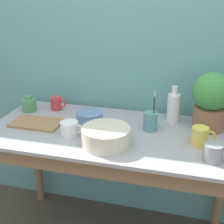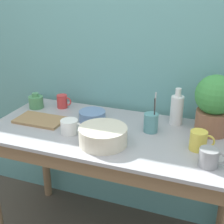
% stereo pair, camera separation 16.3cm
% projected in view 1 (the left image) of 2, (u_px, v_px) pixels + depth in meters
% --- Properties ---
extents(wall_back, '(6.00, 0.05, 2.40)m').
position_uv_depth(wall_back, '(128.00, 52.00, 2.00)').
color(wall_back, '#609E9E').
rests_on(wall_back, ground_plane).
extents(counter_table, '(1.44, 0.68, 0.82)m').
position_uv_depth(counter_table, '(111.00, 157.00, 1.82)').
color(counter_table, '#846647').
rests_on(counter_table, ground_plane).
extents(potted_plant, '(0.22, 0.22, 0.34)m').
position_uv_depth(potted_plant, '(211.00, 99.00, 1.76)').
color(potted_plant, '#8C5B42').
rests_on(potted_plant, counter_table).
extents(bowl_wash_large, '(0.26, 0.26, 0.09)m').
position_uv_depth(bowl_wash_large, '(106.00, 136.00, 1.63)').
color(bowl_wash_large, beige).
rests_on(bowl_wash_large, counter_table).
extents(bottle_tall, '(0.08, 0.08, 0.22)m').
position_uv_depth(bottle_tall, '(174.00, 107.00, 1.89)').
color(bottle_tall, white).
rests_on(bottle_tall, counter_table).
extents(bottle_short, '(0.10, 0.10, 0.10)m').
position_uv_depth(bottle_short, '(29.00, 105.00, 2.06)').
color(bottle_short, '#4C8C59').
rests_on(bottle_short, counter_table).
extents(mug_grey, '(0.13, 0.09, 0.09)m').
position_uv_depth(mug_grey, '(214.00, 153.00, 1.48)').
color(mug_grey, gray).
rests_on(mug_grey, counter_table).
extents(mug_yellow, '(0.13, 0.09, 0.10)m').
position_uv_depth(mug_yellow, '(200.00, 136.00, 1.62)').
color(mug_yellow, '#E5CC4C').
rests_on(mug_yellow, counter_table).
extents(mug_red, '(0.11, 0.07, 0.09)m').
position_uv_depth(mug_red, '(56.00, 103.00, 2.08)').
color(mug_red, '#C63838').
rests_on(mug_red, counter_table).
extents(mug_white, '(0.13, 0.10, 0.08)m').
position_uv_depth(mug_white, '(70.00, 128.00, 1.73)').
color(mug_white, white).
rests_on(mug_white, counter_table).
extents(bowl_small_blue, '(0.16, 0.16, 0.06)m').
position_uv_depth(bowl_small_blue, '(90.00, 117.00, 1.91)').
color(bowl_small_blue, '#6684B2').
rests_on(bowl_small_blue, counter_table).
extents(utensil_cup, '(0.08, 0.08, 0.23)m').
position_uv_depth(utensil_cup, '(150.00, 121.00, 1.79)').
color(utensil_cup, '#569399').
rests_on(utensil_cup, counter_table).
extents(tray_board, '(0.30, 0.18, 0.02)m').
position_uv_depth(tray_board, '(37.00, 123.00, 1.88)').
color(tray_board, '#99754C').
rests_on(tray_board, counter_table).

